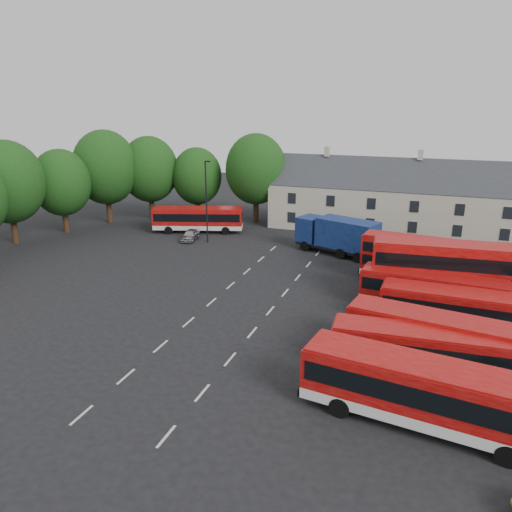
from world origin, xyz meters
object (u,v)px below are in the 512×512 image
Objects in this scene: box_truck at (338,234)px; silver_car at (190,235)px; lamppost at (207,200)px; bus_dd_south at (452,270)px; bus_row_a at (425,389)px.

silver_car is (-17.01, -0.49, -1.54)m from box_truck.
box_truck is 17.09m from silver_car.
silver_car is at bearing 177.46° from lamppost.
bus_dd_south is 15.01m from box_truck.
silver_car is 4.87m from lamppost.
lamppost is at bearing -158.01° from box_truck.
bus_row_a is at bearing -50.74° from box_truck.
bus_row_a is 1.35× the size of box_truck.
lamppost reaches higher than box_truck.
lamppost is at bearing 140.33° from bus_row_a.
bus_dd_south reaches higher than bus_row_a.
box_truck is (-9.69, 27.28, 0.09)m from bus_row_a.
bus_row_a is at bearing -47.52° from lamppost.
bus_row_a is at bearing -54.41° from silver_car.
bus_row_a is 28.95m from box_truck.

